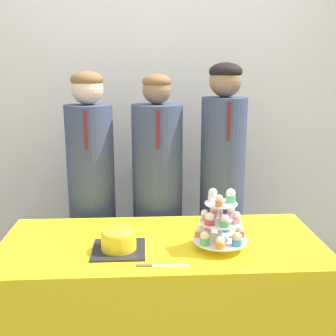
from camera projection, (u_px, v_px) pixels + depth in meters
wall_back at (155, 102)px, 3.06m from camera, size 9.00×0.06×2.70m
table at (162, 308)px, 2.20m from camera, size 1.61×0.72×0.74m
round_cake at (119, 239)px, 1.99m from camera, size 0.25×0.25×0.12m
cake_knife at (154, 266)px, 1.85m from camera, size 0.23×0.03×0.01m
cupcake_stand at (220, 223)px, 2.00m from camera, size 0.26×0.26×0.30m
student_0 at (92, 204)px, 2.65m from camera, size 0.29×0.29×1.58m
student_1 at (157, 206)px, 2.68m from camera, size 0.31×0.32×1.56m
student_2 at (222, 197)px, 2.69m from camera, size 0.28×0.28×1.63m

